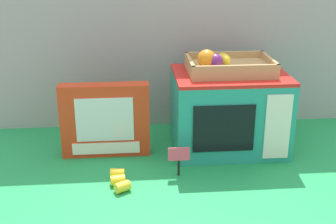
# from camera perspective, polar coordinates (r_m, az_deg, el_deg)

# --- Properties ---
(ground_plane) EXTENTS (1.70, 1.70, 0.00)m
(ground_plane) POSITION_cam_1_polar(r_m,az_deg,el_deg) (1.66, 3.05, -4.65)
(ground_plane) COLOR #219E54
(ground_plane) RESTS_ON ground
(display_back_panel) EXTENTS (1.61, 0.03, 0.78)m
(display_back_panel) POSITION_cam_1_polar(r_m,az_deg,el_deg) (1.79, 2.14, 10.34)
(display_back_panel) COLOR #A0A3A8
(display_back_panel) RESTS_ON ground
(toy_microwave) EXTENTS (0.39, 0.29, 0.28)m
(toy_microwave) POSITION_cam_1_polar(r_m,az_deg,el_deg) (1.63, 7.72, 0.12)
(toy_microwave) COLOR teal
(toy_microwave) RESTS_ON ground
(food_groups_crate) EXTENTS (0.29, 0.20, 0.09)m
(food_groups_crate) POSITION_cam_1_polar(r_m,az_deg,el_deg) (1.58, 7.40, 5.82)
(food_groups_crate) COLOR tan
(food_groups_crate) RESTS_ON toy_microwave
(cookie_set_box) EXTENTS (0.31, 0.06, 0.26)m
(cookie_set_box) POSITION_cam_1_polar(r_m,az_deg,el_deg) (1.58, -7.97, -1.05)
(cookie_set_box) COLOR red
(cookie_set_box) RESTS_ON ground
(price_sign) EXTENTS (0.07, 0.01, 0.10)m
(price_sign) POSITION_cam_1_polar(r_m,az_deg,el_deg) (1.45, 1.38, -5.73)
(price_sign) COLOR black
(price_sign) RESTS_ON ground
(loose_toy_banana) EXTENTS (0.07, 0.13, 0.03)m
(loose_toy_banana) POSITION_cam_1_polar(r_m,az_deg,el_deg) (1.43, -6.20, -8.56)
(loose_toy_banana) COLOR yellow
(loose_toy_banana) RESTS_ON ground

